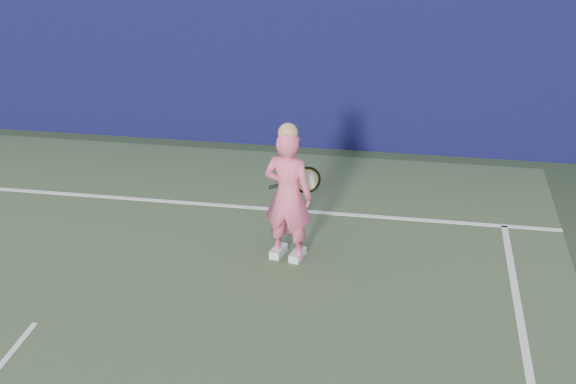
# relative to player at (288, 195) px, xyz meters

# --- Properties ---
(backstop_wall) EXTENTS (24.00, 0.40, 2.50)m
(backstop_wall) POSITION_rel_player_xyz_m (-2.27, 3.71, 0.46)
(backstop_wall) COLOR #0C0D38
(backstop_wall) RESTS_ON ground
(player) EXTENTS (0.64, 0.49, 1.64)m
(player) POSITION_rel_player_xyz_m (0.00, 0.00, 0.00)
(player) COLOR #FB618A
(player) RESTS_ON ground
(racket) EXTENTS (0.63, 0.17, 0.33)m
(racket) POSITION_rel_player_xyz_m (0.11, 0.47, -0.02)
(racket) COLOR black
(racket) RESTS_ON ground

